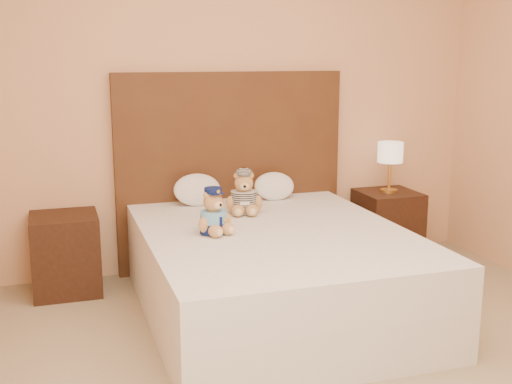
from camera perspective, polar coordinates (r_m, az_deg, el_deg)
room_walls at (r=3.18m, az=6.44°, el=15.35°), size 4.04×4.52×2.72m
bed at (r=4.10m, az=1.65°, el=-7.12°), size 1.60×2.00×0.55m
headboard at (r=4.91m, az=-2.25°, el=1.85°), size 1.75×0.08×1.50m
nightstand_left at (r=4.64m, az=-16.56°, el=-5.29°), size 0.45×0.45×0.55m
nightstand_right at (r=5.30m, az=11.58°, el=-2.89°), size 0.45×0.45×0.55m
lamp at (r=5.18m, az=11.85°, el=3.25°), size 0.20×0.20×0.40m
teddy_police at (r=3.91m, az=-3.82°, el=-1.69°), size 0.32×0.31×0.28m
teddy_prisoner at (r=4.40m, az=-1.08°, el=-0.05°), size 0.31×0.30×0.29m
pillow_left at (r=4.68m, az=-5.25°, el=0.34°), size 0.35×0.22×0.25m
pillow_right at (r=4.84m, az=1.64°, el=0.64°), size 0.31×0.20×0.22m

